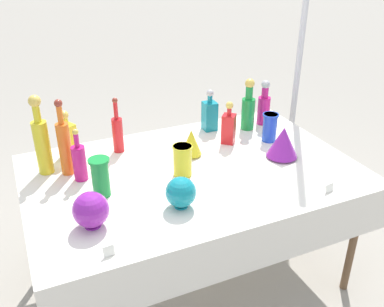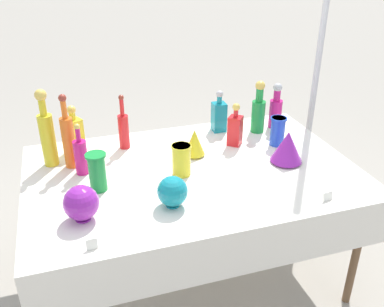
% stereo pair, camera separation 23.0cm
% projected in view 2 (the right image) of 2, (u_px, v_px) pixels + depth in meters
% --- Properties ---
extents(ground_plane, '(40.00, 40.00, 0.00)m').
position_uv_depth(ground_plane, '(192.00, 274.00, 2.70)').
color(ground_plane, '#A0998C').
extents(display_table, '(1.79, 1.17, 0.76)m').
position_uv_depth(display_table, '(194.00, 180.00, 2.35)').
color(display_table, white).
rests_on(display_table, ground).
extents(tall_bottle_0, '(0.06, 0.06, 0.34)m').
position_uv_depth(tall_bottle_0, '(124.00, 129.00, 2.54)').
color(tall_bottle_0, red).
rests_on(tall_bottle_0, display_table).
extents(tall_bottle_1, '(0.09, 0.09, 0.34)m').
position_uv_depth(tall_bottle_1, '(258.00, 111.00, 2.74)').
color(tall_bottle_1, '#198C38').
rests_on(tall_bottle_1, display_table).
extents(tall_bottle_2, '(0.08, 0.08, 0.31)m').
position_uv_depth(tall_bottle_2, '(276.00, 109.00, 2.81)').
color(tall_bottle_2, '#C61972').
rests_on(tall_bottle_2, display_table).
extents(tall_bottle_3, '(0.07, 0.07, 0.42)m').
position_uv_depth(tall_bottle_3, '(68.00, 139.00, 2.31)').
color(tall_bottle_3, orange).
rests_on(tall_bottle_3, display_table).
extents(tall_bottle_4, '(0.07, 0.07, 0.29)m').
position_uv_depth(tall_bottle_4, '(81.00, 155.00, 2.27)').
color(tall_bottle_4, '#C61972').
rests_on(tall_bottle_4, display_table).
extents(tall_bottle_5, '(0.08, 0.08, 0.44)m').
position_uv_depth(tall_bottle_5, '(47.00, 134.00, 2.32)').
color(tall_bottle_5, yellow).
rests_on(tall_bottle_5, display_table).
extents(square_decanter_0, '(0.09, 0.09, 0.28)m').
position_uv_depth(square_decanter_0, '(219.00, 115.00, 2.77)').
color(square_decanter_0, teal).
rests_on(square_decanter_0, display_table).
extents(square_decanter_1, '(0.11, 0.11, 0.27)m').
position_uv_depth(square_decanter_1, '(235.00, 128.00, 2.58)').
color(square_decanter_1, red).
rests_on(square_decanter_1, display_table).
extents(square_decanter_2, '(0.11, 0.11, 0.29)m').
position_uv_depth(square_decanter_2, '(74.00, 133.00, 2.50)').
color(square_decanter_2, yellow).
rests_on(square_decanter_2, display_table).
extents(slender_vase_0, '(0.10, 0.10, 0.20)m').
position_uv_depth(slender_vase_0, '(97.00, 171.00, 2.12)').
color(slender_vase_0, '#198C38').
rests_on(slender_vase_0, display_table).
extents(slender_vase_1, '(0.11, 0.11, 0.17)m').
position_uv_depth(slender_vase_1, '(181.00, 159.00, 2.27)').
color(slender_vase_1, yellow).
rests_on(slender_vase_1, display_table).
extents(slender_vase_2, '(0.10, 0.10, 0.18)m').
position_uv_depth(slender_vase_2, '(278.00, 130.00, 2.59)').
color(slender_vase_2, blue).
rests_on(slender_vase_2, display_table).
extents(fluted_vase_0, '(0.18, 0.18, 0.19)m').
position_uv_depth(fluted_vase_0, '(287.00, 147.00, 2.38)').
color(fluted_vase_0, purple).
rests_on(fluted_vase_0, display_table).
extents(fluted_vase_1, '(0.12, 0.12, 0.16)m').
position_uv_depth(fluted_vase_1, '(195.00, 142.00, 2.46)').
color(fluted_vase_1, yellow).
rests_on(fluted_vase_1, display_table).
extents(round_bowl_0, '(0.16, 0.16, 0.17)m').
position_uv_depth(round_bowl_0, '(81.00, 203.00, 1.91)').
color(round_bowl_0, purple).
rests_on(round_bowl_0, display_table).
extents(round_bowl_1, '(0.15, 0.15, 0.15)m').
position_uv_depth(round_bowl_1, '(172.00, 191.00, 2.01)').
color(round_bowl_1, teal).
rests_on(round_bowl_1, display_table).
extents(price_tag_left, '(0.06, 0.02, 0.04)m').
position_uv_depth(price_tag_left, '(328.00, 196.00, 2.08)').
color(price_tag_left, white).
rests_on(price_tag_left, display_table).
extents(price_tag_center, '(0.05, 0.02, 0.05)m').
position_uv_depth(price_tag_center, '(92.00, 244.00, 1.76)').
color(price_tag_center, white).
rests_on(price_tag_center, display_table).
extents(cardboard_box_behind_left, '(0.56, 0.40, 0.37)m').
position_uv_depth(cardboard_box_behind_left, '(207.00, 156.00, 3.82)').
color(cardboard_box_behind_left, tan).
rests_on(cardboard_box_behind_left, ground).
extents(canopy_pole, '(0.18, 0.18, 2.79)m').
position_uv_depth(canopy_pole, '(319.00, 58.00, 3.03)').
color(canopy_pole, silver).
rests_on(canopy_pole, ground).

